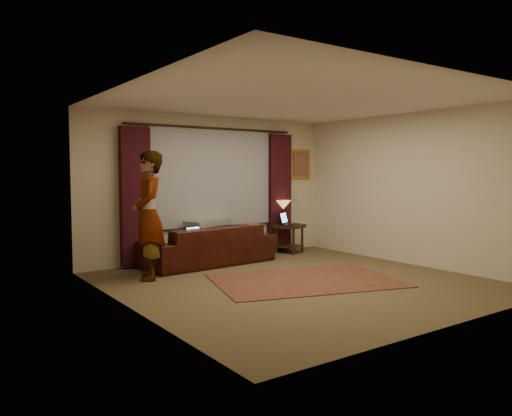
{
  "coord_description": "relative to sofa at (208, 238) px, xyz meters",
  "views": [
    {
      "loc": [
        -4.58,
        -5.48,
        1.58
      ],
      "look_at": [
        0.1,
        1.2,
        1.0
      ],
      "focal_mm": 35.0,
      "sensor_mm": 36.0,
      "label": 1
    }
  ],
  "objects": [
    {
      "name": "drape_right",
      "position": [
        1.87,
        0.44,
        0.72
      ],
      "size": [
        0.5,
        0.14,
        2.3
      ],
      "primitive_type": "cube",
      "color": "#320D15",
      "rests_on": "floor"
    },
    {
      "name": "wall_left",
      "position": [
        -2.13,
        -1.95,
        0.84
      ],
      "size": [
        0.02,
        5.0,
        2.6
      ],
      "primitive_type": "cube",
      "color": "beige",
      "rests_on": "ground"
    },
    {
      "name": "laptop_sofa",
      "position": [
        -0.31,
        -0.2,
        0.11
      ],
      "size": [
        0.37,
        0.39,
        0.22
      ],
      "primitive_type": null,
      "rotation": [
        0.0,
        0.0,
        0.21
      ],
      "color": "black",
      "rests_on": "sofa"
    },
    {
      "name": "wall_front",
      "position": [
        0.37,
        -4.45,
        0.84
      ],
      "size": [
        5.0,
        0.02,
        2.6
      ],
      "primitive_type": "cube",
      "color": "beige",
      "rests_on": "ground"
    },
    {
      "name": "floor",
      "position": [
        0.37,
        -1.95,
        -0.47
      ],
      "size": [
        5.0,
        5.0,
        0.01
      ],
      "primitive_type": "cube",
      "color": "brown",
      "rests_on": "ground"
    },
    {
      "name": "wall_right",
      "position": [
        2.87,
        -1.95,
        0.84
      ],
      "size": [
        0.02,
        5.0,
        2.6
      ],
      "primitive_type": "cube",
      "color": "beige",
      "rests_on": "ground"
    },
    {
      "name": "tiffany_lamp",
      "position": [
        1.87,
        0.3,
        0.33
      ],
      "size": [
        0.34,
        0.34,
        0.47
      ],
      "primitive_type": null,
      "rotation": [
        0.0,
        0.0,
        0.18
      ],
      "color": "olive",
      "rests_on": "end_table"
    },
    {
      "name": "drape_left",
      "position": [
        -1.13,
        0.44,
        0.72
      ],
      "size": [
        0.5,
        0.14,
        2.3
      ],
      "primitive_type": "cube",
      "color": "#320D15",
      "rests_on": "floor"
    },
    {
      "name": "curtain_rod",
      "position": [
        0.37,
        0.44,
        1.92
      ],
      "size": [
        0.04,
        0.04,
        3.4
      ],
      "primitive_type": "cylinder",
      "color": "#301E11",
      "rests_on": "wall_back"
    },
    {
      "name": "laptop_table",
      "position": [
        1.9,
        0.13,
        0.22
      ],
      "size": [
        0.49,
        0.5,
        0.25
      ],
      "primitive_type": null,
      "rotation": [
        0.0,
        0.0,
        0.57
      ],
      "color": "black",
      "rests_on": "end_table"
    },
    {
      "name": "ceiling",
      "position": [
        0.37,
        -1.95,
        2.14
      ],
      "size": [
        5.0,
        5.0,
        0.02
      ],
      "primitive_type": "cube",
      "color": "silver",
      "rests_on": "ground"
    },
    {
      "name": "throw_blanket",
      "position": [
        0.17,
        0.32,
        0.47
      ],
      "size": [
        0.99,
        0.68,
        0.11
      ],
      "primitive_type": "cube",
      "rotation": [
        0.0,
        0.0,
        0.38
      ],
      "color": "gray",
      "rests_on": "sofa"
    },
    {
      "name": "sheer_curtain",
      "position": [
        0.37,
        0.49,
        1.04
      ],
      "size": [
        2.5,
        0.05,
        1.8
      ],
      "primitive_type": "cube",
      "color": "#999AA1",
      "rests_on": "wall_back"
    },
    {
      "name": "picture_frame",
      "position": [
        2.47,
        0.52,
        1.29
      ],
      "size": [
        0.5,
        0.04,
        0.6
      ],
      "primitive_type": "cube",
      "color": "gold",
      "rests_on": "wall_back"
    },
    {
      "name": "sofa",
      "position": [
        0.0,
        0.0,
        0.0
      ],
      "size": [
        2.38,
        1.18,
        0.93
      ],
      "primitive_type": "imported",
      "rotation": [
        0.0,
        0.0,
        3.22
      ],
      "color": "black",
      "rests_on": "floor"
    },
    {
      "name": "end_table",
      "position": [
        1.93,
        0.17,
        -0.18
      ],
      "size": [
        0.64,
        0.64,
        0.56
      ],
      "primitive_type": "cube",
      "rotation": [
        0.0,
        0.0,
        0.4
      ],
      "color": "black",
      "rests_on": "floor"
    },
    {
      "name": "area_rug",
      "position": [
        0.51,
        -1.96,
        -0.46
      ],
      "size": [
        3.01,
        2.43,
        0.01
      ],
      "primitive_type": "cube",
      "rotation": [
        0.0,
        0.0,
        -0.29
      ],
      "color": "brown",
      "rests_on": "floor"
    },
    {
      "name": "person",
      "position": [
        -1.31,
        -0.53,
        0.49
      ],
      "size": [
        0.72,
        0.72,
        1.9
      ],
      "primitive_type": "imported",
      "rotation": [
        0.0,
        0.0,
        -1.93
      ],
      "color": "gray",
      "rests_on": "floor"
    },
    {
      "name": "clothing_pile",
      "position": [
        0.83,
        -0.08,
        0.1
      ],
      "size": [
        0.59,
        0.53,
        0.21
      ],
      "primitive_type": "ellipsoid",
      "rotation": [
        0.0,
        0.0,
        0.39
      ],
      "color": "brown",
      "rests_on": "sofa"
    },
    {
      "name": "wall_back",
      "position": [
        0.37,
        0.55,
        0.84
      ],
      "size": [
        5.0,
        0.02,
        2.6
      ],
      "primitive_type": "cube",
      "color": "beige",
      "rests_on": "ground"
    }
  ]
}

